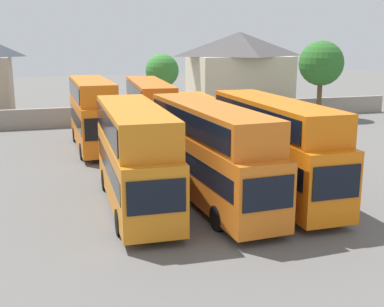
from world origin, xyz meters
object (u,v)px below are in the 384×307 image
at_px(bus_3, 274,143).
at_px(bus_4, 93,110).
at_px(bus_6, 204,118).
at_px(tree_right_of_lot, 321,64).
at_px(house_terrace_centre, 239,70).
at_px(tree_left_of_lot, 162,71).
at_px(bus_5, 150,110).
at_px(bus_1, 134,151).
at_px(bus_2, 210,148).

relative_size(bus_3, bus_4, 1.11).
xyz_separation_m(bus_3, bus_6, (0.78, 13.93, -0.85)).
bearing_deg(tree_right_of_lot, bus_4, -161.48).
height_order(house_terrace_centre, tree_left_of_lot, house_terrace_centre).
bearing_deg(bus_5, bus_1, -10.76).
distance_m(bus_2, tree_right_of_lot, 29.04).
distance_m(bus_2, house_terrace_centre, 34.49).
relative_size(bus_1, tree_right_of_lot, 1.38).
xyz_separation_m(bus_5, house_terrace_centre, (14.22, 17.41, 1.70)).
xyz_separation_m(bus_5, tree_left_of_lot, (3.89, 12.28, 2.00)).
bearing_deg(bus_5, tree_left_of_lot, 166.52).
bearing_deg(house_terrace_centre, bus_6, -119.66).
relative_size(bus_4, tree_left_of_lot, 1.57).
height_order(bus_1, tree_right_of_lot, tree_right_of_lot).
distance_m(bus_1, bus_6, 15.75).
bearing_deg(bus_4, bus_5, 89.71).
bearing_deg(bus_3, bus_2, -91.74).
xyz_separation_m(bus_1, bus_3, (7.10, -0.31, 0.04)).
height_order(bus_2, bus_5, bus_2).
distance_m(house_terrace_centre, tree_right_of_lot, 10.83).
relative_size(bus_3, house_terrace_centre, 0.99).
relative_size(bus_2, tree_right_of_lot, 1.55).
bearing_deg(tree_right_of_lot, bus_6, -151.94).
xyz_separation_m(bus_6, house_terrace_centre, (9.99, 17.54, 2.48)).
relative_size(bus_1, bus_3, 0.95).
height_order(bus_4, tree_left_of_lot, tree_left_of_lot).
relative_size(bus_2, bus_3, 1.07).
distance_m(bus_2, bus_5, 13.98).
bearing_deg(bus_2, bus_3, 85.27).
xyz_separation_m(bus_2, bus_6, (4.20, 13.85, -0.78)).
relative_size(bus_1, bus_4, 1.05).
height_order(bus_4, house_terrace_centre, house_terrace_centre).
relative_size(bus_2, bus_5, 1.02).
relative_size(bus_5, tree_right_of_lot, 1.52).
distance_m(bus_4, tree_right_of_lot, 24.73).
height_order(bus_6, house_terrace_centre, house_terrace_centre).
xyz_separation_m(house_terrace_centre, tree_left_of_lot, (-10.33, -5.13, 0.30)).
bearing_deg(bus_2, bus_6, 159.74).
height_order(house_terrace_centre, tree_right_of_lot, house_terrace_centre).
xyz_separation_m(bus_1, bus_2, (3.68, -0.23, -0.02)).
xyz_separation_m(bus_1, tree_right_of_lot, (22.71, 21.53, 2.74)).
bearing_deg(bus_4, house_terrace_centre, 132.66).
xyz_separation_m(bus_2, tree_right_of_lot, (19.03, 21.76, 2.76)).
relative_size(bus_5, house_terrace_centre, 1.04).
height_order(bus_3, house_terrace_centre, house_terrace_centre).
xyz_separation_m(bus_4, bus_6, (8.48, -0.10, -0.90)).
xyz_separation_m(bus_3, tree_left_of_lot, (0.43, 26.34, 1.93)).
bearing_deg(tree_right_of_lot, bus_2, -131.18).
height_order(bus_2, bus_3, bus_3).
height_order(bus_1, bus_6, bus_1).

